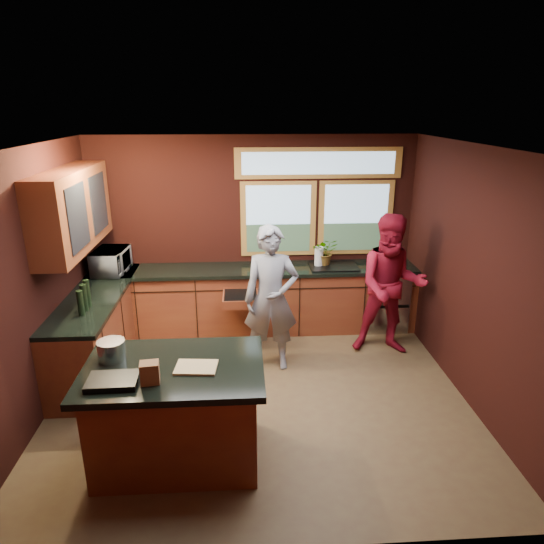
{
  "coord_description": "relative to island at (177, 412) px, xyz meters",
  "views": [
    {
      "loc": [
        -0.17,
        -4.67,
        3.07
      ],
      "look_at": [
        0.16,
        0.4,
        1.31
      ],
      "focal_mm": 32.0,
      "sensor_mm": 36.0,
      "label": 1
    }
  ],
  "objects": [
    {
      "name": "floor",
      "position": [
        0.78,
        0.95,
        -0.48
      ],
      "size": [
        4.5,
        4.5,
        0.0
      ],
      "primitive_type": "plane",
      "color": "brown",
      "rests_on": "ground"
    },
    {
      "name": "room_shell",
      "position": [
        0.18,
        1.28,
        1.32
      ],
      "size": [
        4.52,
        4.02,
        2.71
      ],
      "color": "black",
      "rests_on": "ground"
    },
    {
      "name": "back_counter",
      "position": [
        0.98,
        2.65,
        -0.01
      ],
      "size": [
        4.5,
        0.64,
        0.93
      ],
      "color": "maroon",
      "rests_on": "floor"
    },
    {
      "name": "left_counter",
      "position": [
        -1.17,
        1.8,
        -0.01
      ],
      "size": [
        0.64,
        2.3,
        0.93
      ],
      "color": "maroon",
      "rests_on": "floor"
    },
    {
      "name": "island",
      "position": [
        0.0,
        0.0,
        0.0
      ],
      "size": [
        1.55,
        1.05,
        0.95
      ],
      "color": "maroon",
      "rests_on": "floor"
    },
    {
      "name": "person_grey",
      "position": [
        0.94,
        1.6,
        0.41
      ],
      "size": [
        0.67,
        0.46,
        1.78
      ],
      "primitive_type": "imported",
      "rotation": [
        0.0,
        0.0,
        -0.05
      ],
      "color": "slate",
      "rests_on": "floor"
    },
    {
      "name": "person_red",
      "position": [
        2.48,
        1.88,
        0.44
      ],
      "size": [
        0.98,
        0.82,
        1.83
      ],
      "primitive_type": "imported",
      "rotation": [
        0.0,
        0.0,
        -0.16
      ],
      "color": "maroon",
      "rests_on": "floor"
    },
    {
      "name": "microwave",
      "position": [
        -1.14,
        2.57,
        0.61
      ],
      "size": [
        0.44,
        0.61,
        0.32
      ],
      "primitive_type": "imported",
      "rotation": [
        0.0,
        0.0,
        1.5
      ],
      "color": "#999999",
      "rests_on": "left_counter"
    },
    {
      "name": "potted_plant",
      "position": [
        1.76,
        2.7,
        0.65
      ],
      "size": [
        0.36,
        0.31,
        0.4
      ],
      "primitive_type": "imported",
      "color": "#999999",
      "rests_on": "back_counter"
    },
    {
      "name": "paper_towel",
      "position": [
        1.67,
        2.65,
        0.59
      ],
      "size": [
        0.12,
        0.12,
        0.28
      ],
      "primitive_type": "cylinder",
      "color": "silver",
      "rests_on": "back_counter"
    },
    {
      "name": "cutting_board",
      "position": [
        0.2,
        -0.05,
        0.48
      ],
      "size": [
        0.37,
        0.28,
        0.02
      ],
      "primitive_type": "cube",
      "rotation": [
        0.0,
        0.0,
        -0.09
      ],
      "color": "#A58855",
      "rests_on": "island"
    },
    {
      "name": "stock_pot",
      "position": [
        -0.55,
        0.15,
        0.56
      ],
      "size": [
        0.24,
        0.24,
        0.18
      ],
      "primitive_type": "cylinder",
      "color": "silver",
      "rests_on": "island"
    },
    {
      "name": "paper_bag",
      "position": [
        -0.15,
        -0.25,
        0.56
      ],
      "size": [
        0.16,
        0.14,
        0.18
      ],
      "primitive_type": "cube",
      "rotation": [
        0.0,
        0.0,
        0.12
      ],
      "color": "brown",
      "rests_on": "island"
    },
    {
      "name": "black_tray",
      "position": [
        -0.45,
        -0.25,
        0.49
      ],
      "size": [
        0.41,
        0.29,
        0.05
      ],
      "primitive_type": "cube",
      "rotation": [
        0.0,
        0.0,
        0.03
      ],
      "color": "black",
      "rests_on": "island"
    }
  ]
}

